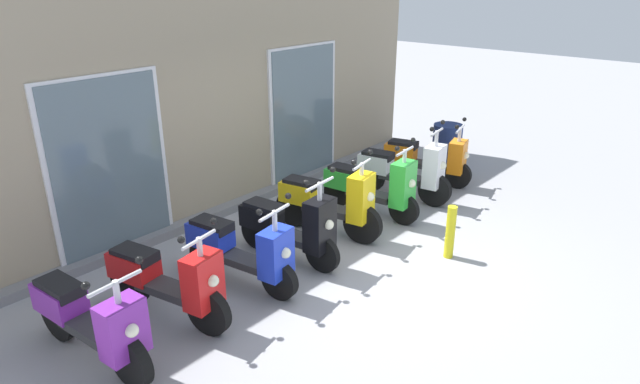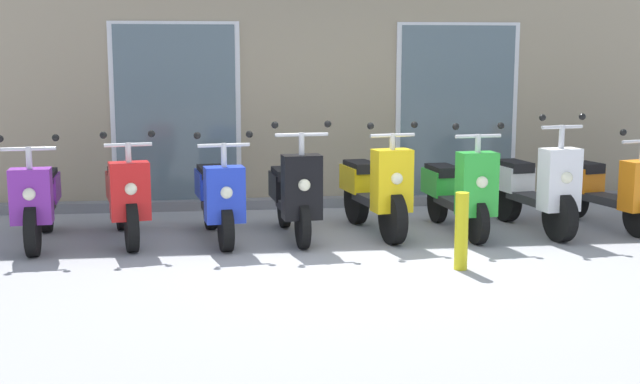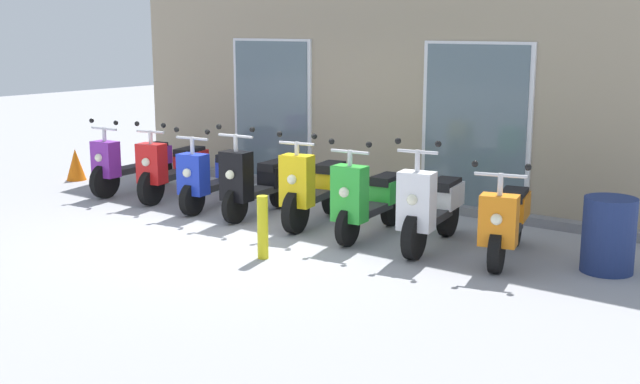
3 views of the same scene
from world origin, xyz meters
name	(u,v)px [view 3 (image 3 of 3)]	position (x,y,z in m)	size (l,w,h in m)	color
ground_plane	(238,235)	(0.00, 0.00, 0.00)	(40.00, 40.00, 0.00)	#939399
storefront_facade	(371,61)	(0.00, 2.88, 2.00)	(9.08, 0.50, 4.15)	gray
scooter_purple	(132,163)	(-3.07, 0.96, 0.45)	(0.57, 1.65, 1.16)	black
scooter_red	(173,168)	(-2.21, 1.00, 0.46)	(0.65, 1.60, 1.18)	black
scooter_blue	(215,176)	(-1.27, 0.92, 0.46)	(0.61, 1.54, 1.17)	black
scooter_black	(257,181)	(-0.48, 0.90, 0.48)	(0.59, 1.52, 1.27)	black
scooter_yellow	(315,187)	(0.40, 1.01, 0.48)	(0.64, 1.62, 1.24)	black
scooter_green	(369,197)	(1.29, 0.93, 0.48)	(0.55, 1.59, 1.23)	black
scooter_white	(431,207)	(2.13, 0.93, 0.48)	(0.61, 1.63, 1.31)	black
scooter_orange	(507,220)	(3.01, 1.03, 0.44)	(0.75, 1.54, 1.15)	black
traffic_cone	(76,164)	(-4.55, 1.01, 0.26)	(0.32, 0.32, 0.52)	orange
trash_bin	(609,235)	(4.05, 1.21, 0.39)	(0.53, 0.53, 0.78)	navy
curb_bollard	(263,227)	(0.89, -0.57, 0.35)	(0.12, 0.12, 0.70)	yellow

